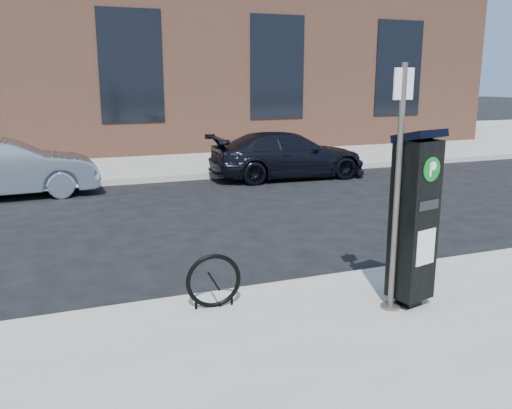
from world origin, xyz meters
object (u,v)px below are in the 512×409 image
car_silver (2,168)px  car_dark (288,155)px  parking_kiosk (414,217)px  bike_rack (214,281)px  sign_pole (397,192)px

car_silver → car_dark: car_silver is taller
parking_kiosk → bike_rack: parking_kiosk is taller
sign_pole → bike_rack: sign_pole is taller
parking_kiosk → bike_rack: size_ratio=3.17×
sign_pole → car_dark: sign_pole is taller
parking_kiosk → bike_rack: bearing=146.9°
parking_kiosk → sign_pole: size_ratio=0.75×
bike_rack → sign_pole: bearing=-17.9°
bike_rack → car_silver: car_silver is taller
sign_pole → car_dark: 8.95m
parking_kiosk → sign_pole: 0.38m
sign_pole → parking_kiosk: bearing=-0.9°
bike_rack → car_dark: bearing=64.2°
sign_pole → bike_rack: (-1.81, 0.72, -1.00)m
parking_kiosk → car_dark: size_ratio=0.46×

